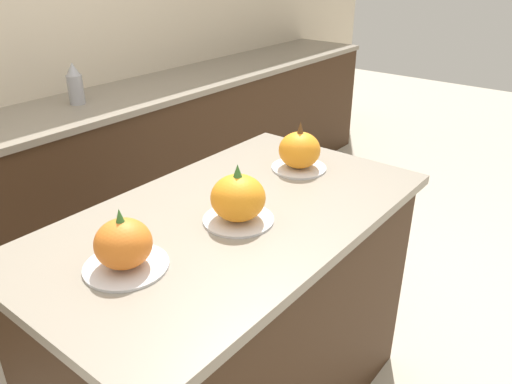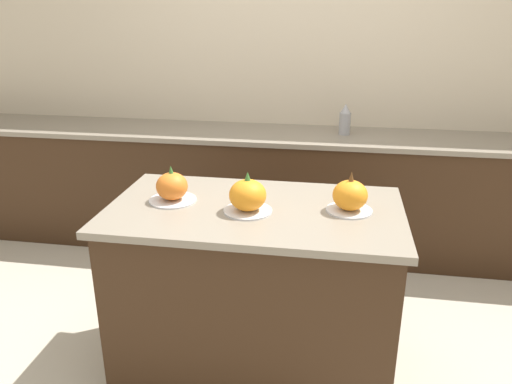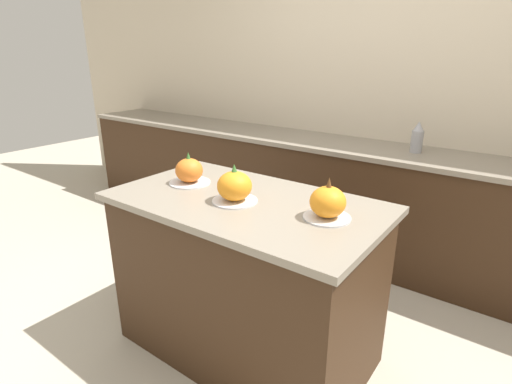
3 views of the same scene
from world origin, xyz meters
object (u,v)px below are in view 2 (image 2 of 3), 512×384
pumpkin_cake_center (248,196)px  bottle_tall (345,120)px  pumpkin_cake_left (172,188)px  pumpkin_cake_right (350,196)px

pumpkin_cake_center → bottle_tall: size_ratio=1.01×
pumpkin_cake_left → pumpkin_cake_right: (0.84, 0.01, 0.00)m
pumpkin_cake_center → bottle_tall: bottle_tall is taller
pumpkin_cake_left → pumpkin_cake_right: bearing=0.8°
pumpkin_cake_right → pumpkin_cake_left: bearing=-179.2°
bottle_tall → pumpkin_cake_right: bearing=-89.0°
pumpkin_cake_left → pumpkin_cake_center: pumpkin_cake_center is taller
pumpkin_cake_right → bottle_tall: bottle_tall is taller
pumpkin_cake_left → pumpkin_cake_right: pumpkin_cake_right is taller
pumpkin_cake_left → pumpkin_cake_right: size_ratio=1.08×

